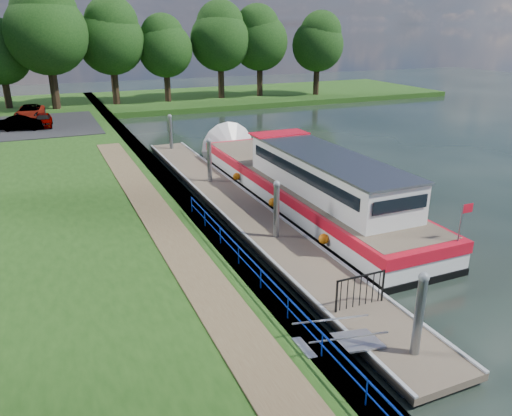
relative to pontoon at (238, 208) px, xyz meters
name	(u,v)px	position (x,y,z in m)	size (l,w,h in m)	color
ground	(401,355)	(0.00, -13.00, -0.18)	(160.00, 160.00, 0.00)	black
bank_edge	(180,199)	(-2.55, 2.00, 0.20)	(1.10, 90.00, 0.78)	#473D2D
far_bank	(213,98)	(12.00, 39.00, 0.12)	(60.00, 18.00, 0.60)	#1D4112
footpath	(181,250)	(-4.40, -5.00, 0.62)	(1.60, 40.00, 0.05)	brown
carpark	(12,127)	(-11.00, 25.00, 0.62)	(14.00, 12.00, 0.06)	black
blue_fence	(274,287)	(-2.75, -10.00, 1.13)	(0.04, 18.04, 0.72)	#0C2DBF
pontoon	(238,208)	(0.00, 0.00, 0.00)	(2.50, 30.00, 0.56)	brown
mooring_piles	(238,188)	(0.00, 0.00, 1.10)	(0.30, 27.30, 3.55)	gray
gangway	(340,342)	(-1.85, -12.50, 0.44)	(2.58, 1.00, 0.92)	#A5A8AD
gate_panel	(361,286)	(0.00, -10.80, 0.97)	(1.85, 0.05, 1.15)	black
barge	(297,182)	(3.60, 0.36, 0.90)	(4.36, 21.15, 4.78)	black
horizon_trees	(100,36)	(-1.61, 35.68, 7.76)	(54.38, 10.03, 12.87)	#332316
car_a	(43,120)	(-8.47, 23.98, 1.23)	(1.38, 3.42, 1.17)	#999999
car_b	(22,123)	(-10.14, 23.12, 1.23)	(1.23, 3.52, 1.16)	#999999
car_d	(30,112)	(-9.47, 28.31, 1.31)	(2.19, 4.75, 1.32)	#999999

